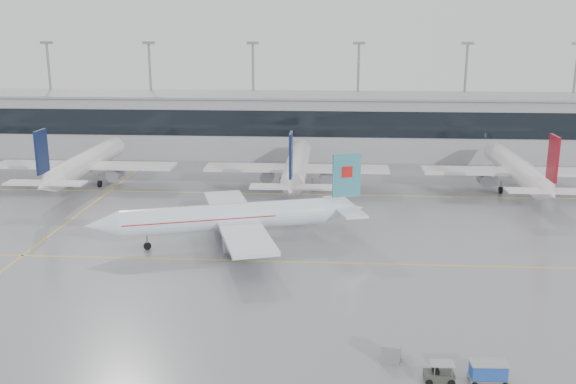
# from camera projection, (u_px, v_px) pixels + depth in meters

# --- Properties ---
(ground) EXTENTS (320.00, 320.00, 0.00)m
(ground) POSITION_uv_depth(u_px,v_px,m) (281.00, 262.00, 72.16)
(ground) COLOR gray
(ground) RESTS_ON ground
(taxi_line_main) EXTENTS (120.00, 0.25, 0.01)m
(taxi_line_main) POSITION_uv_depth(u_px,v_px,m) (281.00, 262.00, 72.16)
(taxi_line_main) COLOR yellow
(taxi_line_main) RESTS_ON ground
(taxi_line_north) EXTENTS (120.00, 0.25, 0.01)m
(taxi_line_north) POSITION_uv_depth(u_px,v_px,m) (295.00, 194.00, 101.13)
(taxi_line_north) COLOR yellow
(taxi_line_north) RESTS_ON ground
(taxi_line_cross) EXTENTS (0.25, 60.00, 0.01)m
(taxi_line_cross) POSITION_uv_depth(u_px,v_px,m) (73.00, 218.00, 88.54)
(taxi_line_cross) COLOR yellow
(taxi_line_cross) RESTS_ON ground
(terminal) EXTENTS (180.00, 15.00, 12.00)m
(terminal) POSITION_uv_depth(u_px,v_px,m) (304.00, 126.00, 130.54)
(terminal) COLOR #9C9CA0
(terminal) RESTS_ON ground
(terminal_glass) EXTENTS (180.00, 0.20, 5.00)m
(terminal_glass) POSITION_uv_depth(u_px,v_px,m) (302.00, 124.00, 122.87)
(terminal_glass) COLOR black
(terminal_glass) RESTS_ON ground
(terminal_roof) EXTENTS (182.00, 16.00, 0.40)m
(terminal_roof) POSITION_uv_depth(u_px,v_px,m) (304.00, 95.00, 128.98)
(terminal_roof) COLOR gray
(terminal_roof) RESTS_ON ground
(light_masts) EXTENTS (156.40, 1.00, 22.60)m
(light_masts) POSITION_uv_depth(u_px,v_px,m) (305.00, 87.00, 134.48)
(light_masts) COLOR gray
(light_masts) RESTS_ON ground
(air_canada_jet) EXTENTS (33.47, 26.77, 10.47)m
(air_canada_jet) POSITION_uv_depth(u_px,v_px,m) (235.00, 217.00, 77.57)
(air_canada_jet) COLOR white
(air_canada_jet) RESTS_ON ground
(parked_jet_b) EXTENTS (29.64, 36.96, 11.72)m
(parked_jet_b) POSITION_uv_depth(u_px,v_px,m) (86.00, 163.00, 105.97)
(parked_jet_b) COLOR white
(parked_jet_b) RESTS_ON ground
(parked_jet_c) EXTENTS (29.64, 36.96, 11.72)m
(parked_jet_c) POSITION_uv_depth(u_px,v_px,m) (297.00, 166.00, 103.77)
(parked_jet_c) COLOR white
(parked_jet_c) RESTS_ON ground
(parked_jet_d) EXTENTS (29.64, 36.96, 11.72)m
(parked_jet_d) POSITION_uv_depth(u_px,v_px,m) (517.00, 169.00, 101.56)
(parked_jet_d) COLOR white
(parked_jet_d) RESTS_ON ground
(baggage_tug) EXTENTS (3.30, 1.44, 1.59)m
(baggage_tug) POSITION_uv_depth(u_px,v_px,m) (439.00, 375.00, 47.62)
(baggage_tug) COLOR #35382F
(baggage_tug) RESTS_ON ground
(baggage_cart) EXTENTS (2.82, 1.64, 1.71)m
(baggage_cart) POSITION_uv_depth(u_px,v_px,m) (488.00, 371.00, 47.40)
(baggage_cart) COLOR gray
(baggage_cart) RESTS_ON ground
(gse_unit) EXTENTS (1.76, 1.67, 1.51)m
(gse_unit) POSITION_uv_depth(u_px,v_px,m) (391.00, 352.00, 50.59)
(gse_unit) COLOR gray
(gse_unit) RESTS_ON ground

